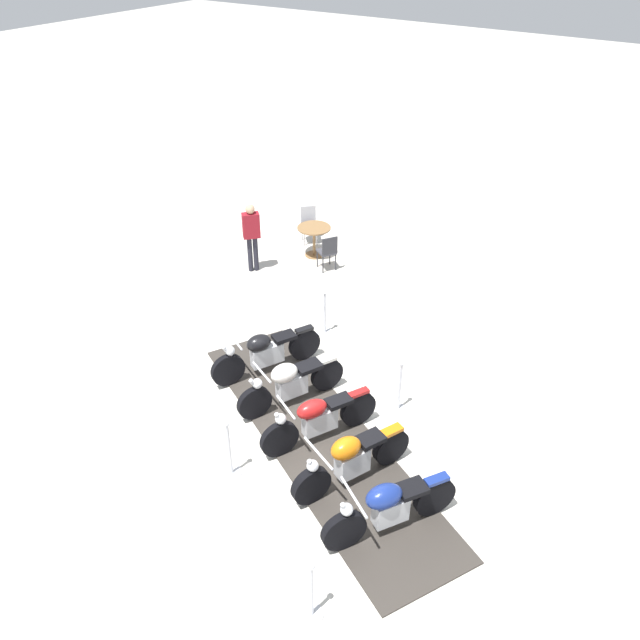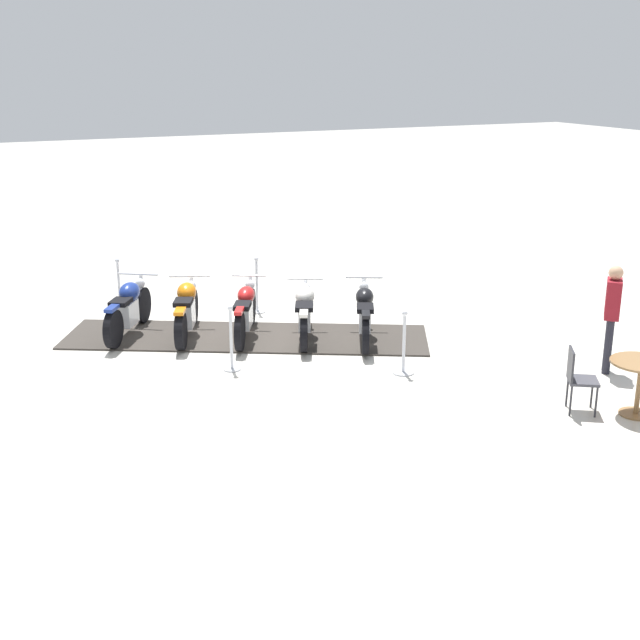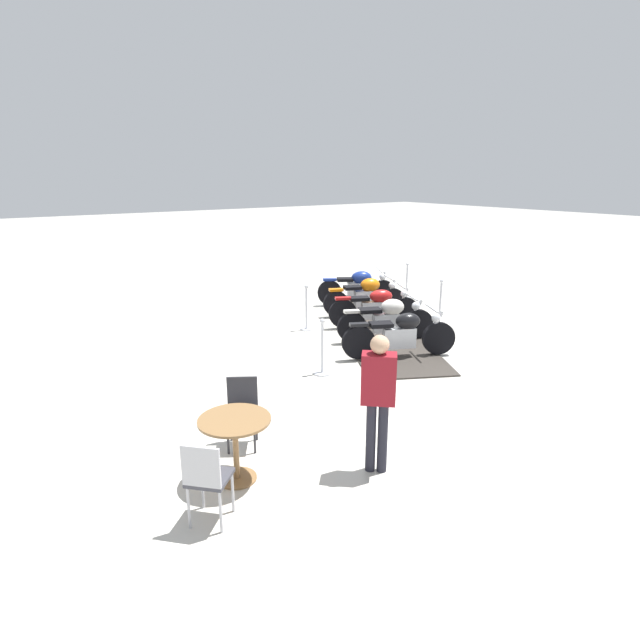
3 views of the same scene
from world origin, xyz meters
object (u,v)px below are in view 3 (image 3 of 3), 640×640
at_px(stanchion_left_front, 322,357).
at_px(motorcycle_cream, 387,318).
at_px(motorcycle_maroon, 376,307).
at_px(stanchion_left_mid, 306,314).
at_px(cafe_table, 235,434).
at_px(bystander_person, 378,392).
at_px(stanchion_right_rear, 407,286).
at_px(cafe_chair_across_table, 207,476).
at_px(motorcycle_copper, 366,296).
at_px(cafe_chair_near_table, 242,408).
at_px(stanchion_right_mid, 440,310).
at_px(motorcycle_navy, 358,287).
at_px(motorcycle_black, 401,334).

bearing_deg(stanchion_left_front, motorcycle_cream, -72.04).
height_order(motorcycle_maroon, stanchion_left_mid, stanchion_left_mid).
relative_size(motorcycle_cream, stanchion_left_front, 1.92).
relative_size(motorcycle_cream, motorcycle_maroon, 1.00).
bearing_deg(motorcycle_maroon, stanchion_left_front, -121.54).
relative_size(cafe_table, bystander_person, 0.49).
bearing_deg(stanchion_right_rear, cafe_chair_across_table, 124.74).
distance_m(motorcycle_copper, cafe_chair_near_table, 6.81).
bearing_deg(stanchion_right_mid, stanchion_right_rear, -27.72).
xyz_separation_m(motorcycle_maroon, motorcycle_navy, (1.85, -0.97, 0.02)).
bearing_deg(motorcycle_cream, stanchion_left_mid, 144.34).
xyz_separation_m(cafe_chair_across_table, bystander_person, (-0.23, -2.06, 0.48)).
bearing_deg(cafe_chair_near_table, bystander_person, 66.63).
bearing_deg(motorcycle_maroon, motorcycle_copper, 89.83).
relative_size(stanchion_right_rear, cafe_table, 1.23).
bearing_deg(cafe_chair_near_table, motorcycle_maroon, 153.78).
bearing_deg(motorcycle_copper, cafe_chair_across_table, -117.39).
bearing_deg(stanchion_left_mid, cafe_chair_near_table, 137.07).
xyz_separation_m(stanchion_right_rear, cafe_chair_near_table, (-4.76, 7.66, 0.18)).
height_order(motorcycle_navy, stanchion_left_front, stanchion_left_front).
bearing_deg(motorcycle_black, stanchion_right_mid, 51.89).
relative_size(motorcycle_cream, cafe_chair_near_table, 2.15).
bearing_deg(motorcycle_black, motorcycle_cream, 88.64).
bearing_deg(stanchion_right_rear, stanchion_right_mid, 152.28).
height_order(motorcycle_navy, stanchion_right_rear, stanchion_right_rear).
distance_m(motorcycle_navy, stanchion_right_mid, 2.61).
height_order(motorcycle_maroon, stanchion_right_mid, stanchion_right_mid).
bearing_deg(motorcycle_maroon, cafe_table, -118.10).
distance_m(motorcycle_maroon, cafe_table, 6.64).
relative_size(cafe_chair_across_table, bystander_person, 0.55).
relative_size(motorcycle_black, cafe_table, 2.48).
height_order(stanchion_left_front, cafe_chair_across_table, stanchion_left_front).
xyz_separation_m(stanchion_right_rear, cafe_table, (-5.46, 8.10, 0.25)).
bearing_deg(motorcycle_black, cafe_table, -130.53).
bearing_deg(stanchion_left_mid, stanchion_right_mid, -117.72).
distance_m(cafe_chair_near_table, bystander_person, 1.88).
height_order(motorcycle_copper, stanchion_left_mid, stanchion_left_mid).
distance_m(stanchion_right_mid, cafe_table, 7.49).
height_order(motorcycle_navy, bystander_person, bystander_person).
xyz_separation_m(motorcycle_black, motorcycle_navy, (3.70, -1.94, 0.03)).
xyz_separation_m(stanchion_left_mid, bystander_person, (-5.34, 2.55, 0.65)).
bearing_deg(stanchion_left_mid, cafe_chair_across_table, 137.94).
distance_m(motorcycle_copper, cafe_table, 7.58).
distance_m(motorcycle_black, cafe_table, 4.88).
bearing_deg(bystander_person, cafe_chair_across_table, 126.06).
bearing_deg(stanchion_left_mid, motorcycle_cream, -150.37).
distance_m(motorcycle_navy, stanchion_left_mid, 2.65).
bearing_deg(motorcycle_navy, cafe_chair_across_table, -106.36).
bearing_deg(bystander_person, cafe_table, 103.82).
height_order(motorcycle_maroon, cafe_table, motorcycle_maroon).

